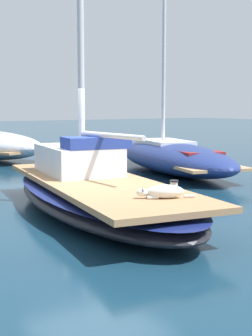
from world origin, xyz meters
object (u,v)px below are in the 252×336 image
(dog_white, at_px, (163,192))
(deck_winch, at_px, (174,187))
(moored_boat_starboard_side, at_px, (172,156))
(sailboat_main, at_px, (97,196))

(dog_white, bearing_deg, deck_winch, 32.27)
(moored_boat_starboard_side, bearing_deg, sailboat_main, -144.12)
(sailboat_main, bearing_deg, deck_winch, -79.60)
(dog_white, xyz_separation_m, moored_boat_starboard_side, (5.36, 6.01, -0.24))
(dog_white, distance_m, moored_boat_starboard_side, 8.06)
(dog_white, xyz_separation_m, deck_winch, (0.51, 0.32, -0.01))
(deck_winch, xyz_separation_m, moored_boat_starboard_side, (4.85, 5.69, -0.24))
(sailboat_main, bearing_deg, moored_boat_starboard_side, 35.88)
(sailboat_main, xyz_separation_m, deck_winch, (0.35, -1.93, 0.42))
(deck_winch, height_order, moored_boat_starboard_side, moored_boat_starboard_side)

